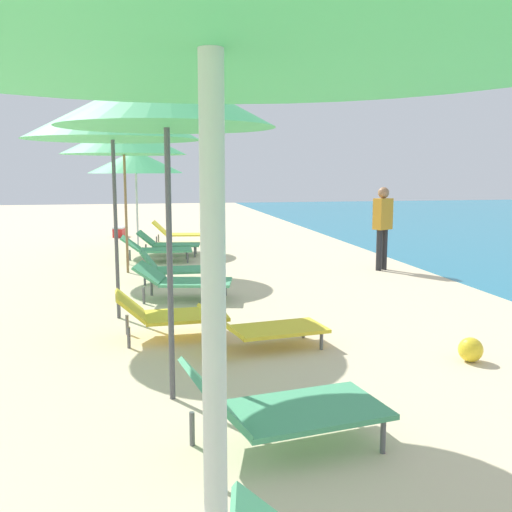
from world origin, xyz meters
The scene contains 15 objects.
umbrella_fourth centered at (-0.41, 10.16, 2.58)m, with size 1.80×1.80×2.88m.
lounger_fourth_shoreside centered at (0.65, 11.41, 0.25)m, with size 1.47×0.79×0.52m.
lounger_fourth_inland centered at (0.30, 9.05, 0.33)m, with size 1.52×0.92×0.67m.
umbrella_fifth centered at (-0.98, 13.13, 2.68)m, with size 2.28×2.28×3.04m.
lounger_fifth_shoreside centered at (-0.05, 14.10, 0.31)m, with size 1.57×0.98×0.57m.
lounger_fifth_inland centered at (-0.34, 12.04, 0.30)m, with size 1.33×0.73×0.58m.
umbrella_sixth centered at (-0.93, 16.69, 2.57)m, with size 2.37×2.37×2.92m.
lounger_sixth_shoreside centered at (-0.36, 17.95, 0.30)m, with size 1.54×0.74×0.58m.
lounger_sixth_inland centered at (-0.08, 15.65, 0.26)m, with size 1.33×0.72×0.59m.
umbrella_farthest centered at (-0.75, 19.95, 2.18)m, with size 2.32×2.32×2.52m.
lounger_farthest_shoreside centered at (0.37, 21.19, 0.28)m, with size 1.60×0.79×0.61m.
lounger_farthest_inland centered at (-0.06, 18.81, 0.30)m, with size 1.50×0.82×0.59m.
person_walking_near centered at (4.06, 16.03, 1.01)m, with size 0.42×0.36×1.66m.
beach_ball centered at (2.72, 10.57, 0.13)m, with size 0.26×0.26×0.26m, color yellow.
cooler_box centered at (-1.30, 22.96, 0.15)m, with size 0.40×0.58×0.30m.
Camera 1 is at (-0.63, 5.23, 2.00)m, focal length 40.79 mm.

